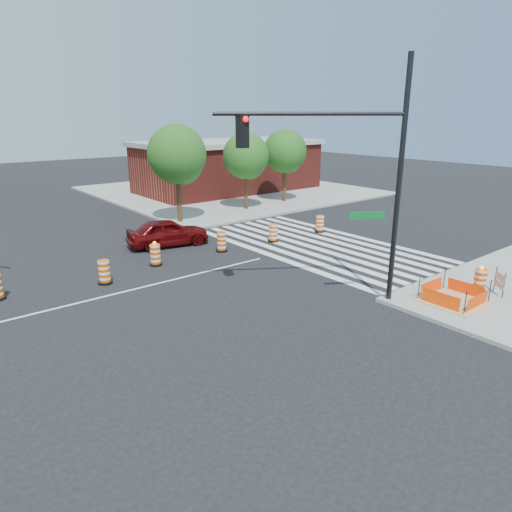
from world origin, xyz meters
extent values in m
plane|color=black|center=(0.00, 0.00, 0.00)|extent=(120.00, 120.00, 0.00)
cube|color=gray|center=(18.00, 18.00, 0.07)|extent=(22.00, 22.00, 0.15)
cube|color=silver|center=(7.80, 0.00, 0.01)|extent=(0.45, 13.50, 0.01)
cube|color=silver|center=(8.70, 0.00, 0.01)|extent=(0.45, 13.50, 0.01)
cube|color=silver|center=(9.60, 0.00, 0.01)|extent=(0.45, 13.50, 0.01)
cube|color=silver|center=(10.50, 0.00, 0.01)|extent=(0.45, 13.50, 0.01)
cube|color=silver|center=(11.40, 0.00, 0.01)|extent=(0.45, 13.50, 0.01)
cube|color=silver|center=(12.30, 0.00, 0.01)|extent=(0.45, 13.50, 0.01)
cube|color=silver|center=(13.20, 0.00, 0.01)|extent=(0.45, 13.50, 0.01)
cube|color=silver|center=(14.10, 0.00, 0.01)|extent=(0.45, 13.50, 0.01)
cube|color=silver|center=(0.00, 0.00, 0.01)|extent=(14.00, 0.12, 0.01)
cube|color=tan|center=(9.00, -9.00, 0.17)|extent=(2.20, 2.20, 0.05)
cube|color=#FB3E05|center=(9.00, -9.90, 0.43)|extent=(1.44, 0.02, 0.55)
cube|color=#FB3E05|center=(9.00, -8.10, 0.43)|extent=(1.44, 0.02, 0.55)
cube|color=#FB3E05|center=(8.10, -9.00, 0.43)|extent=(0.02, 1.44, 0.55)
cube|color=#FB3E05|center=(9.90, -9.00, 0.43)|extent=(0.02, 1.44, 0.55)
cylinder|color=black|center=(8.10, -9.90, 0.60)|extent=(0.04, 0.04, 0.90)
cylinder|color=black|center=(9.90, -9.90, 0.60)|extent=(0.04, 0.04, 0.90)
cylinder|color=black|center=(8.10, -8.10, 0.60)|extent=(0.04, 0.04, 0.90)
cylinder|color=black|center=(9.90, -8.10, 0.60)|extent=(0.04, 0.04, 0.90)
cube|color=maroon|center=(18.00, 18.00, 2.10)|extent=(16.00, 8.00, 4.20)
cube|color=gray|center=(18.00, 18.00, 4.40)|extent=(16.50, 8.50, 0.40)
imported|color=#500608|center=(4.61, 4.96, 0.74)|extent=(4.63, 2.58, 1.49)
cylinder|color=black|center=(7.33, -7.34, 4.49)|extent=(0.20, 0.20, 8.67)
cylinder|color=black|center=(4.60, -5.58, 6.87)|extent=(5.54, 3.63, 0.13)
cube|color=black|center=(2.68, -4.34, 6.33)|extent=(0.35, 0.30, 1.08)
sphere|color=#FF0C0C|center=(2.68, -4.52, 6.71)|extent=(0.20, 0.20, 0.20)
cube|color=#0C591E|center=(6.42, -6.75, 3.40)|extent=(1.12, 0.74, 0.27)
cylinder|color=black|center=(10.63, -9.17, 0.20)|extent=(0.56, 0.56, 0.09)
cylinder|color=#DB4B04|center=(10.63, -9.17, 0.66)|extent=(0.45, 0.45, 0.89)
sphere|color=#FF990C|center=(10.63, -9.17, 1.18)|extent=(0.15, 0.15, 0.15)
cube|color=#DB4B04|center=(11.05, -9.74, 0.84)|extent=(0.59, 0.65, 0.28)
cube|color=#DB4B04|center=(11.05, -9.74, 0.53)|extent=(0.59, 0.65, 0.22)
cylinder|color=black|center=(10.80, -10.01, 0.64)|extent=(0.04, 0.04, 0.99)
cylinder|color=black|center=(11.30, -9.46, 0.64)|extent=(0.04, 0.04, 0.99)
cylinder|color=#382314|center=(7.79, 9.25, 1.98)|extent=(0.31, 0.31, 3.96)
sphere|color=#164E16|center=(7.79, 9.25, 4.46)|extent=(3.72, 3.72, 3.72)
sphere|color=#164E16|center=(8.28, 9.54, 3.84)|extent=(2.72, 2.72, 2.72)
sphere|color=#164E16|center=(7.40, 9.05, 4.09)|extent=(2.48, 2.48, 2.48)
cylinder|color=#382314|center=(13.77, 9.88, 1.78)|extent=(0.29, 0.29, 3.56)
sphere|color=#164E16|center=(13.77, 9.88, 4.00)|extent=(3.34, 3.34, 3.34)
sphere|color=#164E16|center=(14.22, 10.15, 3.45)|extent=(2.45, 2.45, 2.45)
sphere|color=#164E16|center=(13.41, 9.70, 3.67)|extent=(2.22, 2.22, 2.22)
cylinder|color=#382314|center=(18.09, 10.44, 1.82)|extent=(0.32, 0.32, 3.64)
sphere|color=#164E16|center=(18.09, 10.44, 4.09)|extent=(3.41, 3.41, 3.41)
sphere|color=#164E16|center=(18.58, 10.74, 3.52)|extent=(2.50, 2.50, 2.50)
sphere|color=#164E16|center=(17.70, 10.24, 3.75)|extent=(2.27, 2.27, 2.27)
cylinder|color=black|center=(-0.31, 1.40, 0.05)|extent=(0.60, 0.60, 0.10)
cylinder|color=#DB4B04|center=(-0.31, 1.40, 0.55)|extent=(0.48, 0.48, 0.95)
cylinder|color=black|center=(2.49, 2.30, 0.05)|extent=(0.60, 0.60, 0.10)
cylinder|color=#DB4B04|center=(2.49, 2.30, 0.55)|extent=(0.48, 0.48, 0.95)
sphere|color=#FF990C|center=(2.49, 2.30, 1.10)|extent=(0.16, 0.16, 0.16)
cylinder|color=black|center=(6.25, 2.24, 0.05)|extent=(0.60, 0.60, 0.10)
cylinder|color=#DB4B04|center=(6.25, 2.24, 0.55)|extent=(0.48, 0.48, 0.95)
cylinder|color=black|center=(9.59, 1.99, 0.05)|extent=(0.60, 0.60, 0.10)
cylinder|color=#DB4B04|center=(9.59, 1.99, 0.55)|extent=(0.48, 0.48, 0.95)
cylinder|color=black|center=(13.24, 1.87, 0.05)|extent=(0.60, 0.60, 0.10)
cylinder|color=#DB4B04|center=(13.24, 1.87, 0.55)|extent=(0.48, 0.48, 0.95)
camera|label=1|loc=(-6.70, -16.71, 6.84)|focal=32.00mm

